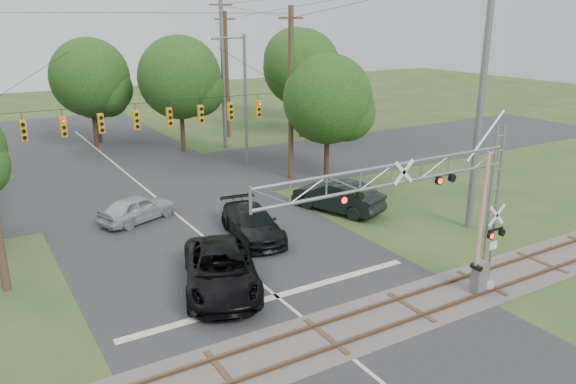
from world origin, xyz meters
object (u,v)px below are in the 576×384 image
crossing_gantry (435,204)px  sedan_silver (137,208)px  streetlight (243,95)px  traffic_signal_span (166,108)px  car_dark (252,223)px  pickup_black (221,270)px

crossing_gantry → sedan_silver: (-6.63, 15.41, -3.54)m
sedan_silver → streetlight: streetlight is taller
crossing_gantry → sedan_silver: size_ratio=2.57×
traffic_signal_span → sedan_silver: 6.43m
car_dark → pickup_black: bearing=-121.8°
crossing_gantry → pickup_black: (-6.07, 5.63, -3.41)m
sedan_silver → traffic_signal_span: bearing=-67.3°
pickup_black → streetlight: bearing=80.8°
car_dark → streetlight: (6.08, 12.90, 4.59)m
crossing_gantry → streetlight: (3.74, 22.89, 1.08)m
car_dark → sedan_silver: 6.91m
streetlight → crossing_gantry: bearing=-99.3°
crossing_gantry → car_dark: crossing_gantry is taller
crossing_gantry → pickup_black: 8.95m
car_dark → sedan_silver: bearing=137.1°
pickup_black → car_dark: bearing=69.9°
pickup_black → traffic_signal_span: bearing=99.4°
traffic_signal_span → pickup_black: size_ratio=3.05×
traffic_signal_span → streetlight: 8.64m
sedan_silver → streetlight: (10.37, 7.48, 4.62)m
sedan_silver → streetlight: 13.60m
car_dark → sedan_silver: car_dark is taller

